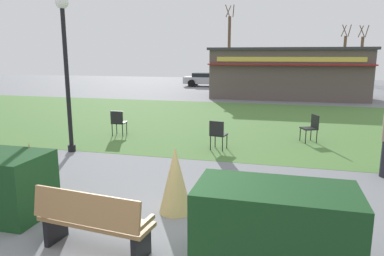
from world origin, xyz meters
TOP-DOWN VIEW (x-y plane):
  - ground_plane at (0.00, 0.00)m, footprint 80.00×80.00m
  - lawn_patch at (0.00, 10.74)m, footprint 36.00×12.00m
  - park_bench at (-0.74, -0.12)m, footprint 1.75×0.71m
  - hedge_right at (1.75, 0.22)m, footprint 2.10×1.10m
  - ornamental_grass_behind_left at (-2.72, 1.14)m, footprint 0.62×0.62m
  - ornamental_grass_behind_right at (-0.01, 1.47)m, footprint 0.59×0.59m
  - lamppost_mid at (-4.18, 4.68)m, footprint 0.36×0.36m
  - trash_bin at (2.57, 0.58)m, footprint 0.52×0.52m
  - food_kiosk at (1.90, 20.39)m, footprint 9.94×4.73m
  - cafe_chair_west at (-3.78, 6.94)m, footprint 0.46×0.46m
  - cafe_chair_center at (-0.07, 5.91)m, footprint 0.51×0.51m
  - cafe_chair_north at (2.68, 7.66)m, footprint 0.58×0.58m
  - parked_car_west_slot at (-5.01, 27.52)m, footprint 4.24×2.14m
  - parked_car_center_slot at (0.44, 27.52)m, footprint 4.32×2.29m
  - tree_left_bg at (8.78, 34.23)m, footprint 0.91×0.96m
  - tree_right_bg at (7.29, 34.63)m, footprint 0.91×0.96m
  - tree_center_bg at (-3.69, 31.27)m, footprint 0.91×0.96m

SIDE VIEW (x-z plane):
  - ground_plane at x=0.00m, z-range 0.00..0.00m
  - lawn_patch at x=0.00m, z-range 0.00..0.01m
  - trash_bin at x=2.57m, z-range 0.00..0.87m
  - park_bench at x=-0.74m, z-range 0.01..0.96m
  - cafe_chair_west at x=-3.78m, z-range 0.08..0.97m
  - cafe_chair_center at x=-0.07m, z-range 0.08..0.97m
  - cafe_chair_north at x=2.68m, z-range 0.08..0.97m
  - hedge_right at x=1.75m, z-range 0.00..1.09m
  - ornamental_grass_behind_left at x=-2.72m, z-range 0.00..1.20m
  - ornamental_grass_behind_right at x=-0.01m, z-range 0.00..1.21m
  - parked_car_west_slot at x=-5.01m, z-range 0.04..1.24m
  - parked_car_center_slot at x=0.44m, z-range 0.04..1.24m
  - food_kiosk at x=1.90m, z-range 0.01..3.24m
  - tree_left_bg at x=8.78m, z-range -0.36..5.20m
  - tree_right_bg at x=7.29m, z-range -0.36..5.31m
  - lamppost_mid at x=-4.18m, z-range 0.55..4.92m
  - tree_center_bg at x=-3.69m, z-range -0.37..7.09m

